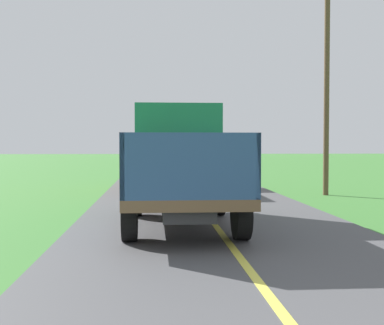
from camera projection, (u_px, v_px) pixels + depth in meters
banana_truck_near at (179, 162)px, 11.93m from camera, size 2.38×5.82×2.80m
banana_truck_far at (165, 154)px, 21.38m from camera, size 2.38×5.81×2.80m
utility_pole_roadside at (327, 80)px, 18.77m from camera, size 1.88×0.20×7.97m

